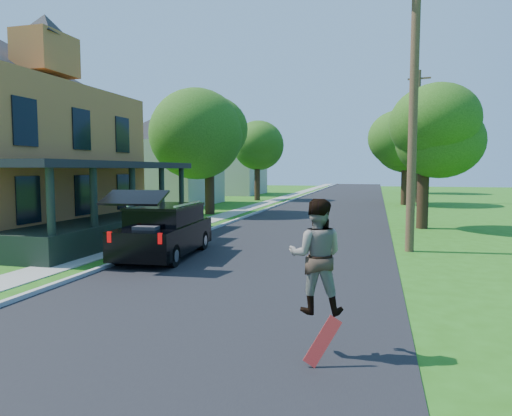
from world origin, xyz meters
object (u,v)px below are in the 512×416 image
(black_suv, at_px, (164,231))
(tree_right_near, at_px, (424,130))
(skateboarder, at_px, (316,256))
(utility_pole_near, at_px, (413,104))

(black_suv, height_order, tree_right_near, tree_right_near)
(skateboarder, relative_size, tree_right_near, 0.25)
(utility_pole_near, bearing_deg, tree_right_near, 70.29)
(tree_right_near, distance_m, utility_pole_near, 6.76)
(skateboarder, bearing_deg, utility_pole_near, -106.73)
(black_suv, bearing_deg, tree_right_near, 43.86)
(skateboarder, relative_size, utility_pole_near, 0.18)
(tree_right_near, bearing_deg, utility_pole_near, -98.32)
(black_suv, bearing_deg, utility_pole_near, 17.44)
(skateboarder, height_order, tree_right_near, tree_right_near)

